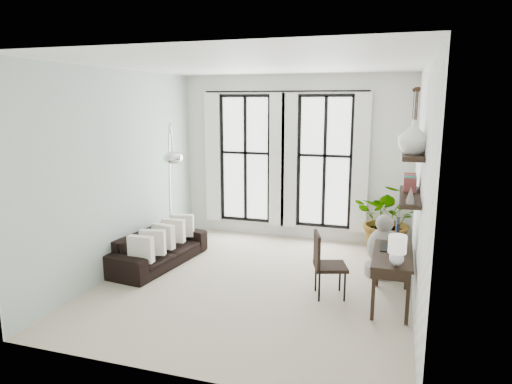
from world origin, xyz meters
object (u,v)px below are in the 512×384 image
at_px(sofa, 159,248).
at_px(arc_lamp, 171,157).
at_px(plant, 390,219).
at_px(desk, 393,257).
at_px(desk_chair, 324,261).
at_px(buddha, 383,250).

height_order(sofa, arc_lamp, arc_lamp).
xyz_separation_m(plant, arc_lamp, (-3.55, -1.28, 1.11)).
xyz_separation_m(desk, desk_chair, (-0.90, 0.04, -0.16)).
bearing_deg(arc_lamp, desk, -12.62).
distance_m(desk, buddha, 1.15).
relative_size(plant, arc_lamp, 0.57).
bearing_deg(desk, sofa, 172.70).
bearing_deg(desk_chair, plant, 50.49).
height_order(plant, desk_chair, plant).
height_order(desk, arc_lamp, arc_lamp).
distance_m(desk_chair, buddha, 1.31).
relative_size(desk, desk_chair, 1.31).
relative_size(desk_chair, buddha, 0.94).
bearing_deg(plant, buddha, -93.36).
bearing_deg(buddha, arc_lamp, -175.27).
relative_size(plant, buddha, 1.36).
distance_m(arc_lamp, buddha, 3.76).
xyz_separation_m(sofa, desk, (3.75, -0.48, 0.40)).
bearing_deg(sofa, desk_chair, -91.18).
bearing_deg(sofa, plant, -58.61).
relative_size(plant, desk, 1.11).
bearing_deg(plant, desk_chair, -111.54).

